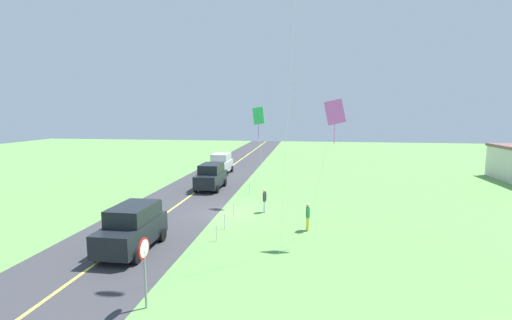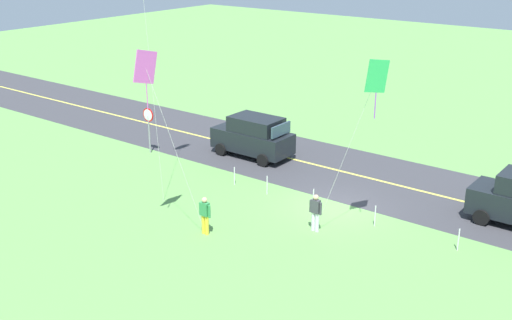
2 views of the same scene
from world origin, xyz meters
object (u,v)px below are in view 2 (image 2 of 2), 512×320
object	(u,v)px
person_adult_companion	(205,214)
kite_red_low	(376,79)
car_suv_foreground	(254,136)
kite_blue_mid	(146,70)
stop_sign	(149,121)
person_adult_near	(315,212)

from	to	relation	value
person_adult_companion	kite_red_low	world-z (taller)	kite_red_low
car_suv_foreground	kite_blue_mid	bearing A→B (deg)	104.70
person_adult_companion	stop_sign	bearing A→B (deg)	19.11
car_suv_foreground	person_adult_companion	size ratio (longest dim) A/B	2.75
person_adult_companion	person_adult_near	bearing A→B (deg)	-88.37
kite_red_low	person_adult_companion	bearing A→B (deg)	34.04
person_adult_near	person_adult_companion	size ratio (longest dim) A/B	1.00
kite_red_low	kite_blue_mid	world-z (taller)	kite_blue_mid
person_adult_near	kite_red_low	bearing A→B (deg)	19.21
person_adult_near	kite_red_low	world-z (taller)	kite_red_low
person_adult_near	car_suv_foreground	bearing A→B (deg)	142.57
car_suv_foreground	stop_sign	bearing A→B (deg)	31.52
car_suv_foreground	kite_red_low	xyz separation A→B (m)	(-9.50, 5.01, 5.29)
stop_sign	person_adult_near	size ratio (longest dim) A/B	1.60
car_suv_foreground	kite_blue_mid	xyz separation A→B (m)	(-2.58, 9.84, 5.55)
car_suv_foreground	kite_blue_mid	world-z (taller)	kite_blue_mid
car_suv_foreground	stop_sign	distance (m)	5.78
person_adult_near	person_adult_companion	xyz separation A→B (m)	(3.38, 2.91, 0.00)
person_adult_companion	kite_red_low	distance (m)	8.52
stop_sign	person_adult_companion	distance (m)	10.70
stop_sign	person_adult_near	distance (m)	12.76
stop_sign	kite_red_low	bearing A→B (deg)	172.07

